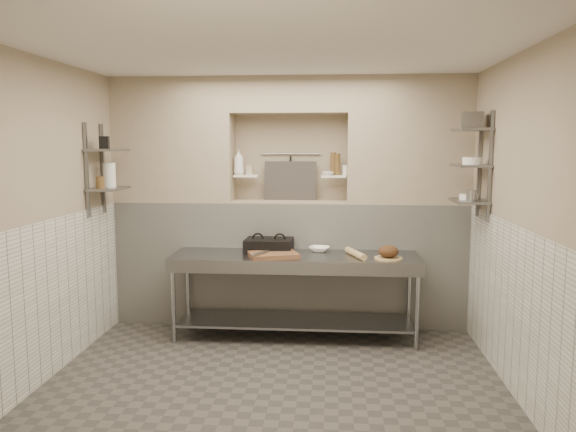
# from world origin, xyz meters

# --- Properties ---
(floor) EXTENTS (4.00, 3.90, 0.10)m
(floor) POSITION_xyz_m (0.00, 0.00, -0.05)
(floor) COLOR #494440
(floor) RESTS_ON ground
(ceiling) EXTENTS (4.00, 3.90, 0.10)m
(ceiling) POSITION_xyz_m (0.00, 0.00, 2.85)
(ceiling) COLOR silver
(ceiling) RESTS_ON ground
(wall_left) EXTENTS (0.10, 3.90, 2.80)m
(wall_left) POSITION_xyz_m (-2.05, 0.00, 1.40)
(wall_left) COLOR tan
(wall_left) RESTS_ON ground
(wall_right) EXTENTS (0.10, 3.90, 2.80)m
(wall_right) POSITION_xyz_m (2.05, 0.00, 1.40)
(wall_right) COLOR tan
(wall_right) RESTS_ON ground
(wall_back) EXTENTS (4.00, 0.10, 2.80)m
(wall_back) POSITION_xyz_m (0.00, 2.00, 1.40)
(wall_back) COLOR tan
(wall_back) RESTS_ON ground
(wall_front) EXTENTS (4.00, 0.10, 2.80)m
(wall_front) POSITION_xyz_m (0.00, -2.00, 1.40)
(wall_front) COLOR tan
(wall_front) RESTS_ON ground
(backwall_lower) EXTENTS (4.00, 0.40, 1.40)m
(backwall_lower) POSITION_xyz_m (0.00, 1.75, 0.70)
(backwall_lower) COLOR silver
(backwall_lower) RESTS_ON floor
(alcove_sill) EXTENTS (1.30, 0.40, 0.02)m
(alcove_sill) POSITION_xyz_m (0.00, 1.75, 1.41)
(alcove_sill) COLOR tan
(alcove_sill) RESTS_ON backwall_lower
(backwall_pillar_left) EXTENTS (1.35, 0.40, 1.40)m
(backwall_pillar_left) POSITION_xyz_m (-1.33, 1.75, 2.10)
(backwall_pillar_left) COLOR tan
(backwall_pillar_left) RESTS_ON backwall_lower
(backwall_pillar_right) EXTENTS (1.35, 0.40, 1.40)m
(backwall_pillar_right) POSITION_xyz_m (1.33, 1.75, 2.10)
(backwall_pillar_right) COLOR tan
(backwall_pillar_right) RESTS_ON backwall_lower
(backwall_header) EXTENTS (1.30, 0.40, 0.40)m
(backwall_header) POSITION_xyz_m (0.00, 1.75, 2.60)
(backwall_header) COLOR tan
(backwall_header) RESTS_ON backwall_lower
(wainscot_left) EXTENTS (0.02, 3.90, 1.40)m
(wainscot_left) POSITION_xyz_m (-1.99, 0.00, 0.70)
(wainscot_left) COLOR silver
(wainscot_left) RESTS_ON floor
(wainscot_right) EXTENTS (0.02, 3.90, 1.40)m
(wainscot_right) POSITION_xyz_m (1.99, 0.00, 0.70)
(wainscot_right) COLOR silver
(wainscot_right) RESTS_ON floor
(alcove_shelf_left) EXTENTS (0.28, 0.16, 0.02)m
(alcove_shelf_left) POSITION_xyz_m (-0.50, 1.75, 1.70)
(alcove_shelf_left) COLOR white
(alcove_shelf_left) RESTS_ON backwall_lower
(alcove_shelf_right) EXTENTS (0.28, 0.16, 0.02)m
(alcove_shelf_right) POSITION_xyz_m (0.50, 1.75, 1.70)
(alcove_shelf_right) COLOR white
(alcove_shelf_right) RESTS_ON backwall_lower
(utensil_rail) EXTENTS (0.70, 0.02, 0.02)m
(utensil_rail) POSITION_xyz_m (0.00, 1.92, 1.95)
(utensil_rail) COLOR gray
(utensil_rail) RESTS_ON wall_back
(hanging_steel) EXTENTS (0.02, 0.02, 0.30)m
(hanging_steel) POSITION_xyz_m (0.00, 1.90, 1.78)
(hanging_steel) COLOR black
(hanging_steel) RESTS_ON utensil_rail
(splash_panel) EXTENTS (0.60, 0.08, 0.45)m
(splash_panel) POSITION_xyz_m (0.00, 1.85, 1.64)
(splash_panel) COLOR #383330
(splash_panel) RESTS_ON alcove_sill
(shelf_rail_left_a) EXTENTS (0.03, 0.03, 0.95)m
(shelf_rail_left_a) POSITION_xyz_m (-1.98, 1.25, 1.80)
(shelf_rail_left_a) COLOR slate
(shelf_rail_left_a) RESTS_ON wall_left
(shelf_rail_left_b) EXTENTS (0.03, 0.03, 0.95)m
(shelf_rail_left_b) POSITION_xyz_m (-1.98, 0.85, 1.80)
(shelf_rail_left_b) COLOR slate
(shelf_rail_left_b) RESTS_ON wall_left
(wall_shelf_left_lower) EXTENTS (0.30, 0.50, 0.02)m
(wall_shelf_left_lower) POSITION_xyz_m (-1.84, 1.05, 1.60)
(wall_shelf_left_lower) COLOR slate
(wall_shelf_left_lower) RESTS_ON wall_left
(wall_shelf_left_upper) EXTENTS (0.30, 0.50, 0.03)m
(wall_shelf_left_upper) POSITION_xyz_m (-1.84, 1.05, 2.00)
(wall_shelf_left_upper) COLOR slate
(wall_shelf_left_upper) RESTS_ON wall_left
(shelf_rail_right_a) EXTENTS (0.03, 0.03, 1.05)m
(shelf_rail_right_a) POSITION_xyz_m (1.98, 1.25, 1.85)
(shelf_rail_right_a) COLOR slate
(shelf_rail_right_a) RESTS_ON wall_right
(shelf_rail_right_b) EXTENTS (0.03, 0.03, 1.05)m
(shelf_rail_right_b) POSITION_xyz_m (1.98, 0.85, 1.85)
(shelf_rail_right_b) COLOR slate
(shelf_rail_right_b) RESTS_ON wall_right
(wall_shelf_right_lower) EXTENTS (0.30, 0.50, 0.02)m
(wall_shelf_right_lower) POSITION_xyz_m (1.84, 1.05, 1.50)
(wall_shelf_right_lower) COLOR slate
(wall_shelf_right_lower) RESTS_ON wall_right
(wall_shelf_right_mid) EXTENTS (0.30, 0.50, 0.02)m
(wall_shelf_right_mid) POSITION_xyz_m (1.84, 1.05, 1.85)
(wall_shelf_right_mid) COLOR slate
(wall_shelf_right_mid) RESTS_ON wall_right
(wall_shelf_right_upper) EXTENTS (0.30, 0.50, 0.03)m
(wall_shelf_right_upper) POSITION_xyz_m (1.84, 1.05, 2.20)
(wall_shelf_right_upper) COLOR slate
(wall_shelf_right_upper) RESTS_ON wall_right
(prep_table) EXTENTS (2.60, 0.70, 0.90)m
(prep_table) POSITION_xyz_m (0.10, 1.18, 0.64)
(prep_table) COLOR gray
(prep_table) RESTS_ON floor
(panini_press) EXTENTS (0.52, 0.39, 0.14)m
(panini_press) POSITION_xyz_m (-0.20, 1.36, 0.97)
(panini_press) COLOR black
(panini_press) RESTS_ON prep_table
(cutting_board) EXTENTS (0.57, 0.48, 0.04)m
(cutting_board) POSITION_xyz_m (-0.11, 1.07, 0.92)
(cutting_board) COLOR brown
(cutting_board) RESTS_ON prep_table
(knife_blade) EXTENTS (0.25, 0.06, 0.01)m
(knife_blade) POSITION_xyz_m (-0.08, 1.14, 0.95)
(knife_blade) COLOR gray
(knife_blade) RESTS_ON cutting_board
(tongs) EXTENTS (0.15, 0.28, 0.03)m
(tongs) POSITION_xyz_m (-0.24, 0.97, 0.96)
(tongs) COLOR gray
(tongs) RESTS_ON cutting_board
(mixing_bowl) EXTENTS (0.26, 0.26, 0.05)m
(mixing_bowl) POSITION_xyz_m (0.35, 1.40, 0.93)
(mixing_bowl) COLOR white
(mixing_bowl) RESTS_ON prep_table
(rolling_pin) EXTENTS (0.22, 0.44, 0.07)m
(rolling_pin) POSITION_xyz_m (0.73, 1.14, 0.93)
(rolling_pin) COLOR tan
(rolling_pin) RESTS_ON prep_table
(bread_board) EXTENTS (0.28, 0.28, 0.02)m
(bread_board) POSITION_xyz_m (1.06, 1.06, 0.91)
(bread_board) COLOR tan
(bread_board) RESTS_ON prep_table
(bread_loaf) EXTENTS (0.21, 0.21, 0.12)m
(bread_loaf) POSITION_xyz_m (1.06, 1.06, 0.98)
(bread_loaf) COLOR #4C2D19
(bread_loaf) RESTS_ON bread_board
(bottle_soap) EXTENTS (0.15, 0.15, 0.30)m
(bottle_soap) POSITION_xyz_m (-0.58, 1.72, 1.86)
(bottle_soap) COLOR white
(bottle_soap) RESTS_ON alcove_shelf_left
(jar_alcove) EXTENTS (0.07, 0.07, 0.11)m
(jar_alcove) POSITION_xyz_m (-0.46, 1.79, 1.77)
(jar_alcove) COLOR tan
(jar_alcove) RESTS_ON alcove_shelf_left
(bowl_alcove) EXTENTS (0.15, 0.15, 0.04)m
(bowl_alcove) POSITION_xyz_m (0.43, 1.73, 1.73)
(bowl_alcove) COLOR white
(bowl_alcove) RESTS_ON alcove_shelf_right
(condiment_a) EXTENTS (0.07, 0.07, 0.24)m
(condiment_a) POSITION_xyz_m (0.54, 1.77, 1.83)
(condiment_a) COLOR brown
(condiment_a) RESTS_ON alcove_shelf_right
(condiment_b) EXTENTS (0.06, 0.06, 0.26)m
(condiment_b) POSITION_xyz_m (0.49, 1.78, 1.84)
(condiment_b) COLOR brown
(condiment_b) RESTS_ON alcove_shelf_right
(condiment_c) EXTENTS (0.07, 0.07, 0.11)m
(condiment_c) POSITION_xyz_m (0.63, 1.78, 1.77)
(condiment_c) COLOR white
(condiment_c) RESTS_ON alcove_shelf_right
(jug_left) EXTENTS (0.13, 0.13, 0.25)m
(jug_left) POSITION_xyz_m (-1.84, 1.09, 1.74)
(jug_left) COLOR white
(jug_left) RESTS_ON wall_shelf_left_lower
(jar_left) EXTENTS (0.08, 0.08, 0.13)m
(jar_left) POSITION_xyz_m (-1.84, 0.85, 1.68)
(jar_left) COLOR brown
(jar_left) RESTS_ON wall_shelf_left_lower
(box_left_upper) EXTENTS (0.11, 0.11, 0.13)m
(box_left_upper) POSITION_xyz_m (-1.84, 0.99, 2.08)
(box_left_upper) COLOR black
(box_left_upper) RESTS_ON wall_shelf_left_upper
(bowl_right) EXTENTS (0.18, 0.18, 0.05)m
(bowl_right) POSITION_xyz_m (1.84, 1.08, 1.54)
(bowl_right) COLOR white
(bowl_right) RESTS_ON wall_shelf_right_lower
(canister_right) EXTENTS (0.10, 0.10, 0.10)m
(canister_right) POSITION_xyz_m (1.84, 0.95, 1.56)
(canister_right) COLOR gray
(canister_right) RESTS_ON wall_shelf_right_lower
(bowl_right_mid) EXTENTS (0.19, 0.19, 0.07)m
(bowl_right_mid) POSITION_xyz_m (1.84, 0.98, 1.90)
(bowl_right_mid) COLOR white
(bowl_right_mid) RESTS_ON wall_shelf_right_mid
(basket_right) EXTENTS (0.24, 0.27, 0.16)m
(basket_right) POSITION_xyz_m (1.84, 1.05, 2.29)
(basket_right) COLOR gray
(basket_right) RESTS_ON wall_shelf_right_upper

